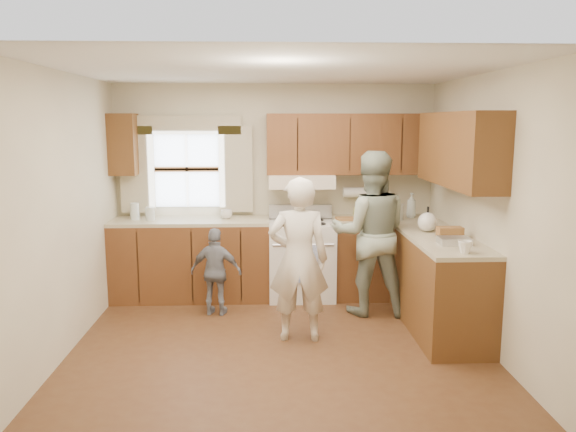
{
  "coord_description": "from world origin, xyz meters",
  "views": [
    {
      "loc": [
        -0.12,
        -4.99,
        2.06
      ],
      "look_at": [
        0.1,
        0.4,
        1.15
      ],
      "focal_mm": 35.0,
      "sensor_mm": 36.0,
      "label": 1
    }
  ],
  "objects_px": {
    "woman_right": "(370,233)",
    "child": "(216,272)",
    "stove": "(301,258)",
    "woman_left": "(299,259)"
  },
  "relations": [
    {
      "from": "woman_left",
      "to": "woman_right",
      "type": "distance_m",
      "value": 1.09
    },
    {
      "from": "stove",
      "to": "child",
      "type": "relative_size",
      "value": 1.13
    },
    {
      "from": "woman_right",
      "to": "child",
      "type": "xyz_separation_m",
      "value": [
        -1.65,
        -0.0,
        -0.41
      ]
    },
    {
      "from": "stove",
      "to": "woman_right",
      "type": "bearing_deg",
      "value": -39.9
    },
    {
      "from": "woman_left",
      "to": "woman_right",
      "type": "xyz_separation_m",
      "value": [
        0.81,
        0.73,
        0.1
      ]
    },
    {
      "from": "stove",
      "to": "woman_left",
      "type": "relative_size",
      "value": 0.68
    },
    {
      "from": "child",
      "to": "woman_right",
      "type": "bearing_deg",
      "value": -169.04
    },
    {
      "from": "woman_right",
      "to": "child",
      "type": "height_order",
      "value": "woman_right"
    },
    {
      "from": "woman_right",
      "to": "child",
      "type": "bearing_deg",
      "value": 4.5
    },
    {
      "from": "woman_left",
      "to": "child",
      "type": "height_order",
      "value": "woman_left"
    }
  ]
}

